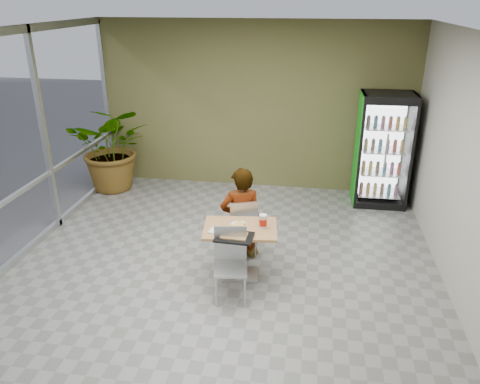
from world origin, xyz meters
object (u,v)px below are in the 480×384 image
dining_table (240,242)px  beverage_fridge (383,150)px  chair_far (243,223)px  cafeteria_tray (234,237)px  seated_woman (241,222)px  chair_near (230,257)px  soda_cup (263,221)px  potted_plant (113,147)px

dining_table → beverage_fridge: (2.12, 2.86, 0.48)m
chair_far → cafeteria_tray: size_ratio=1.94×
seated_woman → cafeteria_tray: (0.05, -0.89, 0.23)m
chair_far → chair_near: (-0.01, -0.97, 0.01)m
dining_table → soda_cup: bearing=8.1°
soda_cup → potted_plant: bearing=140.0°
dining_table → chair_far: (-0.05, 0.54, -0.00)m
dining_table → beverage_fridge: size_ratio=0.51×
chair_near → soda_cup: (0.35, 0.47, 0.30)m
chair_far → beverage_fridge: (2.17, 2.32, 0.49)m
dining_table → potted_plant: 4.05m
cafeteria_tray → potted_plant: (-2.92, 3.06, 0.09)m
soda_cup → beverage_fridge: size_ratio=0.09×
chair_far → seated_woman: seated_woman is taller
chair_near → soda_cup: size_ratio=5.00×
dining_table → seated_woman: seated_woman is taller
beverage_fridge → seated_woman: bearing=-135.2°
chair_far → soda_cup: (0.34, -0.50, 0.31)m
dining_table → chair_near: 0.43m
cafeteria_tray → beverage_fridge: beverage_fridge is taller
chair_far → seated_woman: (-0.03, 0.04, 0.00)m
cafeteria_tray → chair_far: bearing=91.4°
chair_far → chair_near: 0.97m
seated_woman → chair_far: bearing=109.3°
cafeteria_tray → potted_plant: bearing=133.6°
dining_table → soda_cup: size_ratio=5.59×
seated_woman → soda_cup: (0.38, -0.54, 0.30)m
chair_near → potted_plant: (-2.89, 3.19, 0.31)m
chair_near → beverage_fridge: 3.98m
beverage_fridge → dining_table: bearing=-127.7°
chair_far → potted_plant: 3.66m
soda_cup → cafeteria_tray: bearing=-133.1°
soda_cup → potted_plant: (-3.24, 2.72, 0.01)m
dining_table → seated_woman: 0.59m
dining_table → seated_woman: size_ratio=0.62×
dining_table → cafeteria_tray: (-0.03, -0.30, 0.23)m
chair_near → soda_cup: soda_cup is taller
potted_plant → cafeteria_tray: bearing=-46.4°
soda_cup → seated_woman: bearing=124.9°
seated_woman → cafeteria_tray: size_ratio=3.55×
soda_cup → dining_table: bearing=-171.9°
beverage_fridge → potted_plant: bearing=180.0°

